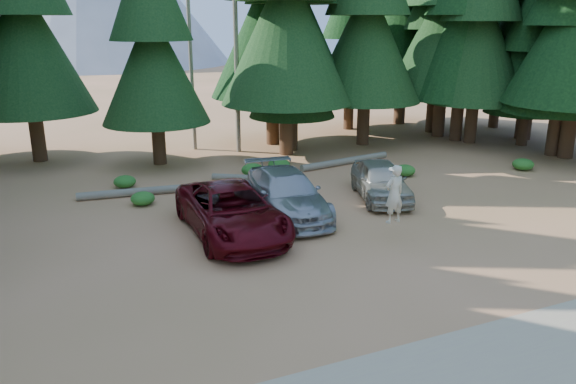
# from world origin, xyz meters

# --- Properties ---
(ground) EXTENTS (160.00, 160.00, 0.00)m
(ground) POSITION_xyz_m (0.00, 0.00, 0.00)
(ground) COLOR #A07544
(ground) RESTS_ON ground
(gravel_strip) EXTENTS (26.00, 3.50, 0.01)m
(gravel_strip) POSITION_xyz_m (0.00, -6.50, 0.01)
(gravel_strip) COLOR #BBAD88
(gravel_strip) RESTS_ON ground
(forest_belt_north) EXTENTS (36.00, 7.00, 22.00)m
(forest_belt_north) POSITION_xyz_m (0.00, 15.00, 0.00)
(forest_belt_north) COLOR black
(forest_belt_north) RESTS_ON ground
(snag_front) EXTENTS (0.24, 0.24, 12.00)m
(snag_front) POSITION_xyz_m (0.80, 14.50, 6.00)
(snag_front) COLOR slate
(snag_front) RESTS_ON ground
(snag_back) EXTENTS (0.20, 0.20, 10.00)m
(snag_back) POSITION_xyz_m (-1.20, 16.00, 5.00)
(snag_back) COLOR slate
(snag_back) RESTS_ON ground
(red_pickup) EXTENTS (2.72, 5.81, 1.61)m
(red_pickup) POSITION_xyz_m (-3.31, 3.05, 0.80)
(red_pickup) COLOR #52070E
(red_pickup) RESTS_ON ground
(silver_minivan_center) EXTENTS (2.77, 5.61, 1.57)m
(silver_minivan_center) POSITION_xyz_m (-0.91, 4.13, 0.78)
(silver_minivan_center) COLOR #A8AAB0
(silver_minivan_center) RESTS_ON ground
(silver_minivan_right) EXTENTS (3.05, 4.71, 1.49)m
(silver_minivan_right) POSITION_xyz_m (3.24, 4.40, 0.75)
(silver_minivan_right) COLOR #A9A697
(silver_minivan_right) RESTS_ON ground
(frisbee_player) EXTENTS (0.73, 0.52, 1.90)m
(frisbee_player) POSITION_xyz_m (1.31, 0.66, 1.49)
(frisbee_player) COLOR beige
(frisbee_player) RESTS_ON ground
(log_left) EXTENTS (4.48, 0.82, 0.32)m
(log_left) POSITION_xyz_m (-5.56, 8.59, 0.16)
(log_left) COLOR slate
(log_left) RESTS_ON ground
(log_mid) EXTENTS (3.22, 2.20, 0.30)m
(log_mid) POSITION_xyz_m (-0.54, 8.65, 0.15)
(log_mid) COLOR slate
(log_mid) RESTS_ON ground
(log_right) EXTENTS (5.11, 1.17, 0.33)m
(log_right) POSITION_xyz_m (4.64, 9.72, 0.16)
(log_right) COLOR slate
(log_right) RESTS_ON ground
(shrub_far_left) EXTENTS (0.91, 0.91, 0.50)m
(shrub_far_left) POSITION_xyz_m (-5.48, 7.33, 0.25)
(shrub_far_left) COLOR #26681F
(shrub_far_left) RESTS_ON ground
(shrub_left) EXTENTS (0.92, 0.92, 0.50)m
(shrub_left) POSITION_xyz_m (-5.77, 10.00, 0.25)
(shrub_left) COLOR #26681F
(shrub_left) RESTS_ON ground
(shrub_center_left) EXTENTS (1.22, 1.22, 0.67)m
(shrub_center_left) POSITION_xyz_m (-0.78, 6.91, 0.34)
(shrub_center_left) COLOR #26681F
(shrub_center_left) RESTS_ON ground
(shrub_center_right) EXTENTS (1.01, 1.01, 0.56)m
(shrub_center_right) POSITION_xyz_m (-0.21, 9.58, 0.28)
(shrub_center_right) COLOR #26681F
(shrub_center_right) RESTS_ON ground
(shrub_right) EXTENTS (1.03, 1.03, 0.57)m
(shrub_right) POSITION_xyz_m (1.26, 10.00, 0.28)
(shrub_right) COLOR #26681F
(shrub_right) RESTS_ON ground
(shrub_far_right) EXTENTS (0.92, 0.92, 0.50)m
(shrub_far_right) POSITION_xyz_m (6.11, 6.84, 0.25)
(shrub_far_right) COLOR #26681F
(shrub_far_right) RESTS_ON ground
(shrub_edge_east) EXTENTS (0.97, 0.97, 0.53)m
(shrub_edge_east) POSITION_xyz_m (11.81, 5.50, 0.27)
(shrub_edge_east) COLOR #26681F
(shrub_edge_east) RESTS_ON ground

